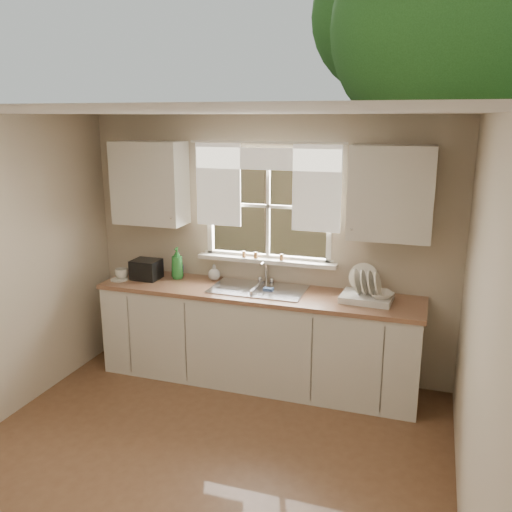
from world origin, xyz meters
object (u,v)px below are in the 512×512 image
(black_appliance, at_px, (146,269))
(soap_bottle_a, at_px, (177,263))
(cup, at_px, (122,274))
(dish_rack, at_px, (367,293))

(black_appliance, bearing_deg, soap_bottle_a, 21.36)
(cup, distance_m, black_appliance, 0.25)
(dish_rack, distance_m, black_appliance, 2.17)
(dish_rack, height_order, cup, dish_rack)
(soap_bottle_a, bearing_deg, black_appliance, -166.92)
(cup, xyz_separation_m, black_appliance, (0.23, 0.08, 0.04))
(dish_rack, xyz_separation_m, black_appliance, (-2.17, -0.02, 0.02))
(dish_rack, height_order, black_appliance, dish_rack)
(cup, bearing_deg, dish_rack, 18.32)
(cup, bearing_deg, black_appliance, 34.94)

